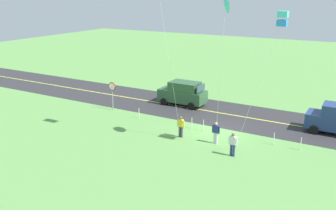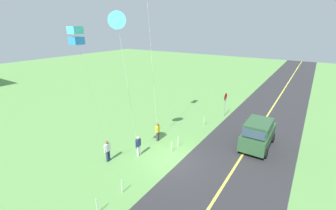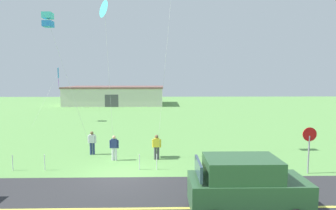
# 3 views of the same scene
# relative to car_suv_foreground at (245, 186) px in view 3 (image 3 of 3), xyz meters

# --- Properties ---
(ground_plane) EXTENTS (120.00, 120.00, 0.10)m
(ground_plane) POSITION_rel_car_suv_foreground_xyz_m (-5.39, 4.55, -1.20)
(ground_plane) COLOR #60994C
(asphalt_road) EXTENTS (120.00, 7.00, 0.00)m
(asphalt_road) POSITION_rel_car_suv_foreground_xyz_m (-5.39, 0.55, -1.15)
(asphalt_road) COLOR #2D2D30
(asphalt_road) RESTS_ON ground
(road_centre_stripe) EXTENTS (120.00, 0.16, 0.00)m
(road_centre_stripe) POSITION_rel_car_suv_foreground_xyz_m (-5.39, 0.55, -1.15)
(road_centre_stripe) COLOR #E5E04C
(road_centre_stripe) RESTS_ON asphalt_road
(car_suv_foreground) EXTENTS (4.40, 2.12, 2.24)m
(car_suv_foreground) POSITION_rel_car_suv_foreground_xyz_m (0.00, 0.00, 0.00)
(car_suv_foreground) COLOR #2D5633
(car_suv_foreground) RESTS_ON ground
(stop_sign) EXTENTS (0.76, 0.08, 2.56)m
(stop_sign) POSITION_rel_car_suv_foreground_xyz_m (4.82, 4.45, 0.65)
(stop_sign) COLOR gray
(stop_sign) RESTS_ON ground
(person_adult_near) EXTENTS (0.58, 0.22, 1.60)m
(person_adult_near) POSITION_rel_car_suv_foreground_xyz_m (-3.52, 7.18, -0.29)
(person_adult_near) COLOR #3F3F47
(person_adult_near) RESTS_ON ground
(person_adult_companion) EXTENTS (0.58, 0.22, 1.60)m
(person_adult_companion) POSITION_rel_car_suv_foreground_xyz_m (-7.94, 8.40, -0.29)
(person_adult_companion) COLOR navy
(person_adult_companion) RESTS_ON ground
(person_child_watcher) EXTENTS (0.58, 0.22, 1.60)m
(person_child_watcher) POSITION_rel_car_suv_foreground_xyz_m (-6.20, 7.03, -0.29)
(person_child_watcher) COLOR silver
(person_child_watcher) RESTS_ON ground
(kite_blue_mid) EXTENTS (2.46, 1.43, 9.16)m
(kite_blue_mid) POSITION_rel_car_suv_foreground_xyz_m (-10.10, 7.26, 7.55)
(kite_blue_mid) COLOR silver
(kite_blue_mid) RESTS_ON ground
(kite_yellow_high) EXTENTS (1.04, 1.28, 10.05)m
(kite_yellow_high) POSITION_rel_car_suv_foreground_xyz_m (-6.76, 7.76, 8.30)
(kite_yellow_high) COLOR silver
(kite_yellow_high) RESTS_ON ground
(kite_green_far) EXTENTS (2.01, 3.64, 6.41)m
(kite_green_far) POSITION_rel_car_suv_foreground_xyz_m (-15.38, 22.56, 4.51)
(kite_green_far) COLOR silver
(kite_green_far) RESTS_ON ground
(warehouse_distant) EXTENTS (18.36, 10.20, 3.50)m
(warehouse_distant) POSITION_rel_car_suv_foreground_xyz_m (-12.19, 43.65, 0.60)
(warehouse_distant) COLOR beige
(warehouse_distant) RESTS_ON ground
(fence_post_1) EXTENTS (0.05, 0.05, 0.90)m
(fence_post_1) POSITION_rel_car_suv_foreground_xyz_m (-11.61, 5.25, -0.70)
(fence_post_1) COLOR silver
(fence_post_1) RESTS_ON ground
(fence_post_2) EXTENTS (0.05, 0.05, 0.90)m
(fence_post_2) POSITION_rel_car_suv_foreground_xyz_m (-9.82, 5.25, -0.70)
(fence_post_2) COLOR silver
(fence_post_2) RESTS_ON ground
(fence_post_3) EXTENTS (0.05, 0.05, 0.90)m
(fence_post_3) POSITION_rel_car_suv_foreground_xyz_m (-4.46, 5.25, -0.70)
(fence_post_3) COLOR silver
(fence_post_3) RESTS_ON ground
(fence_post_4) EXTENTS (0.05, 0.05, 0.90)m
(fence_post_4) POSITION_rel_car_suv_foreground_xyz_m (-3.48, 5.25, -0.70)
(fence_post_4) COLOR silver
(fence_post_4) RESTS_ON ground
(fence_post_5) EXTENTS (0.05, 0.05, 0.90)m
(fence_post_5) POSITION_rel_car_suv_foreground_xyz_m (1.45, 5.25, -0.70)
(fence_post_5) COLOR silver
(fence_post_5) RESTS_ON ground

